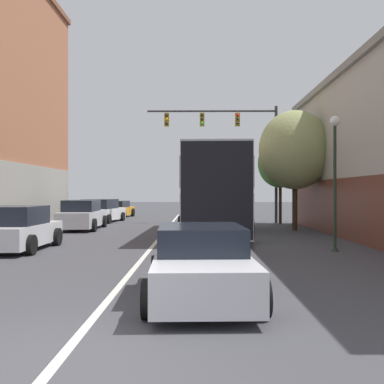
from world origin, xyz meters
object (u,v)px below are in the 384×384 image
at_px(hatchback_foreground, 201,264).
at_px(parked_car_left_near, 15,229).
at_px(parked_car_left_distant, 101,211).
at_px(parked_car_left_far, 117,209).
at_px(street_tree_near, 295,150).
at_px(street_tree_far, 280,163).
at_px(traffic_signal_gantry, 235,136).
at_px(parked_car_left_mid, 82,215).
at_px(bus, 214,188).
at_px(street_lamp, 335,171).

relative_size(hatchback_foreground, parked_car_left_near, 1.01).
bearing_deg(hatchback_foreground, parked_car_left_distant, 14.63).
xyz_separation_m(hatchback_foreground, parked_car_left_far, (-6.11, 25.42, -0.01)).
bearing_deg(street_tree_near, parked_car_left_near, -144.97).
xyz_separation_m(parked_car_left_distant, street_tree_far, (10.96, -1.44, 2.91)).
height_order(parked_car_left_far, street_tree_far, street_tree_far).
bearing_deg(street_tree_far, hatchback_foreground, -104.56).
distance_m(parked_car_left_near, street_tree_near, 13.46).
relative_size(parked_car_left_distant, street_tree_near, 0.80).
distance_m(parked_car_left_far, traffic_signal_gantry, 11.29).
bearing_deg(parked_car_left_distant, parked_car_left_mid, -169.83).
bearing_deg(parked_car_left_mid, hatchback_foreground, -159.93).
bearing_deg(bus, parked_car_left_distant, 41.76).
bearing_deg(parked_car_left_distant, traffic_signal_gantry, -87.21).
relative_size(parked_car_left_mid, street_tree_near, 0.78).
distance_m(parked_car_left_mid, street_tree_far, 11.81).
height_order(parked_car_left_mid, street_lamp, street_lamp).
height_order(parked_car_left_far, street_lamp, street_lamp).
bearing_deg(parked_car_left_mid, street_lamp, -130.82).
bearing_deg(bus, parked_car_left_far, 28.31).
bearing_deg(parked_car_left_far, street_tree_near, -131.42).
bearing_deg(street_tree_far, parked_car_left_distant, 172.49).
height_order(parked_car_left_near, parked_car_left_mid, parked_car_left_mid).
distance_m(hatchback_foreground, parked_car_left_near, 8.86).
bearing_deg(parked_car_left_distant, parked_car_left_far, 7.48).
bearing_deg(bus, parked_car_left_mid, 70.54).
distance_m(parked_car_left_far, street_tree_far, 13.22).
height_order(street_lamp, street_tree_far, street_tree_far).
bearing_deg(parked_car_left_mid, parked_car_left_distant, 0.67).
relative_size(parked_car_left_near, parked_car_left_distant, 0.84).
bearing_deg(bus, street_tree_far, -31.10).
bearing_deg(hatchback_foreground, street_tree_near, -20.85).
distance_m(parked_car_left_distant, street_lamp, 17.34).
distance_m(hatchback_foreground, street_tree_near, 15.15).
height_order(hatchback_foreground, street_tree_near, street_tree_near).
height_order(parked_car_left_near, traffic_signal_gantry, traffic_signal_gantry).
xyz_separation_m(bus, traffic_signal_gantry, (1.51, 7.28, 3.23)).
bearing_deg(parked_car_left_near, street_lamp, -90.56).
bearing_deg(traffic_signal_gantry, bus, -101.73).
distance_m(hatchback_foreground, parked_car_left_far, 26.14).
relative_size(hatchback_foreground, parked_car_left_mid, 0.87).
height_order(hatchback_foreground, traffic_signal_gantry, traffic_signal_gantry).
distance_m(parked_car_left_near, parked_car_left_mid, 8.06).
bearing_deg(bus, traffic_signal_gantry, -10.46).
xyz_separation_m(parked_car_left_near, street_tree_near, (10.69, 7.49, 3.27)).
bearing_deg(parked_car_left_mid, bus, -112.61).
relative_size(parked_car_left_mid, parked_car_left_distant, 0.98).
bearing_deg(street_tree_far, parked_car_left_mid, -159.29).
xyz_separation_m(parked_car_left_near, street_tree_far, (10.83, 12.11, 2.91)).
bearing_deg(traffic_signal_gantry, parked_car_left_mid, -149.34).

